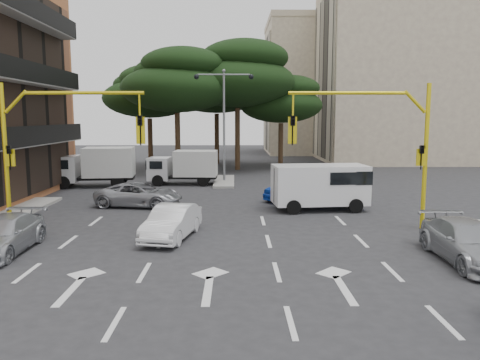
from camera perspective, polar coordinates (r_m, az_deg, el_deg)
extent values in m
plane|color=#28282B|center=(17.73, -3.03, -7.50)|extent=(120.00, 120.00, 0.00)
cube|color=gray|center=(33.42, -1.93, -0.15)|extent=(1.40, 6.00, 0.15)
cube|color=black|center=(27.50, -25.04, 9.82)|extent=(0.12, 14.72, 11.20)
cube|color=tan|center=(52.92, 21.15, 11.93)|extent=(20.00, 12.00, 18.00)
cube|color=black|center=(50.10, 10.13, 12.02)|extent=(0.12, 11.04, 16.20)
cube|color=tan|center=(62.41, 10.84, 10.67)|extent=(16.00, 12.00, 16.00)
cube|color=black|center=(61.31, 3.30, 10.38)|extent=(0.12, 11.04, 14.20)
cube|color=tan|center=(63.40, 11.04, 18.23)|extent=(16.15, 12.15, 0.70)
cylinder|color=#382616|center=(39.44, -7.59, 4.50)|extent=(0.44, 0.44, 4.95)
ellipsoid|color=black|center=(39.44, -7.71, 10.97)|extent=(9.15, 9.15, 3.87)
ellipsoid|color=black|center=(39.13, -6.94, 13.76)|extent=(6.86, 6.86, 2.86)
ellipsoid|color=black|center=(39.90, -8.42, 12.82)|extent=(6.07, 6.07, 2.64)
cylinder|color=#382616|center=(41.14, -0.31, 5.01)|extent=(0.44, 0.44, 5.40)
ellipsoid|color=black|center=(41.20, -0.31, 11.78)|extent=(9.98, 9.98, 4.22)
ellipsoid|color=black|center=(41.00, 0.55, 14.66)|extent=(7.49, 7.49, 3.12)
ellipsoid|color=black|center=(41.62, -1.03, 13.73)|extent=(6.62, 6.62, 2.88)
cylinder|color=#382616|center=(43.85, -10.87, 4.45)|extent=(0.44, 0.44, 4.50)
ellipsoid|color=black|center=(43.81, -11.01, 9.75)|extent=(8.32, 8.32, 3.52)
ellipsoid|color=black|center=(43.41, -10.37, 12.03)|extent=(6.24, 6.24, 2.60)
ellipsoid|color=black|center=(44.26, -11.63, 11.26)|extent=(5.52, 5.52, 2.40)
cylinder|color=#382616|center=(43.39, 4.98, 4.23)|extent=(0.44, 0.44, 4.05)
ellipsoid|color=black|center=(43.32, 5.03, 9.05)|extent=(7.49, 7.49, 3.17)
ellipsoid|color=black|center=(43.05, 5.92, 11.08)|extent=(5.62, 5.62, 2.34)
ellipsoid|color=black|center=(43.61, 4.35, 10.47)|extent=(4.97, 4.97, 2.16)
cylinder|color=#382616|center=(46.18, -2.84, 5.02)|extent=(0.44, 0.44, 4.95)
ellipsoid|color=black|center=(46.18, -2.88, 10.55)|extent=(9.15, 9.15, 3.87)
ellipsoid|color=black|center=(45.90, -2.15, 12.91)|extent=(6.86, 6.86, 2.86)
ellipsoid|color=black|center=(46.59, -3.51, 12.15)|extent=(6.07, 6.07, 2.64)
cylinder|color=yellow|center=(20.72, 21.67, 2.61)|extent=(0.18, 0.18, 6.00)
cylinder|color=yellow|center=(20.46, 20.55, 8.92)|extent=(0.95, 0.14, 0.95)
cylinder|color=yellow|center=(19.66, 12.98, 10.30)|extent=(4.80, 0.14, 0.14)
cylinder|color=yellow|center=(19.25, 6.48, 9.16)|extent=(0.08, 0.08, 0.90)
imported|color=black|center=(19.25, 6.43, 6.04)|extent=(0.20, 0.24, 1.20)
cube|color=yellow|center=(19.33, 6.41, 6.04)|extent=(0.36, 0.06, 1.10)
imported|color=black|center=(20.50, 21.26, 2.58)|extent=(0.16, 0.20, 1.00)
cube|color=yellow|center=(20.59, 21.16, 2.60)|extent=(0.35, 0.08, 0.70)
cylinder|color=yellow|center=(21.31, -26.66, 2.46)|extent=(0.18, 0.18, 6.00)
cylinder|color=yellow|center=(21.02, -25.67, 8.60)|extent=(0.95, 0.14, 0.95)
cylinder|color=yellow|center=(20.04, -18.47, 10.05)|extent=(4.80, 0.14, 0.14)
cylinder|color=yellow|center=(19.48, -12.16, 9.02)|extent=(0.08, 0.08, 0.90)
imported|color=black|center=(19.48, -12.08, 5.93)|extent=(0.20, 0.24, 1.20)
cube|color=yellow|center=(19.56, -12.03, 5.94)|extent=(0.36, 0.06, 1.10)
imported|color=black|center=(21.08, -26.30, 2.43)|extent=(0.16, 0.20, 1.00)
cube|color=yellow|center=(21.17, -26.18, 2.46)|extent=(0.35, 0.08, 0.70)
cylinder|color=slate|center=(33.11, -1.96, 6.42)|extent=(0.16, 0.16, 7.50)
cylinder|color=slate|center=(33.26, -3.58, 12.71)|extent=(1.80, 0.10, 0.10)
sphere|color=black|center=(33.31, -5.33, 12.43)|extent=(0.36, 0.36, 0.36)
cylinder|color=slate|center=(33.22, -0.40, 12.73)|extent=(1.80, 0.10, 0.10)
sphere|color=black|center=(33.23, 1.37, 12.47)|extent=(0.36, 0.36, 0.36)
sphere|color=slate|center=(33.25, -1.99, 13.16)|extent=(0.24, 0.24, 0.24)
imported|color=silver|center=(18.20, -8.31, -5.10)|extent=(2.08, 4.05, 1.27)
imported|color=blue|center=(26.61, 6.79, -0.77)|extent=(4.23, 4.44, 1.49)
imported|color=#ACAFB5|center=(18.11, -26.95, -5.99)|extent=(1.78, 4.31, 1.25)
imported|color=#9C9DA3|center=(24.93, -12.18, -1.76)|extent=(4.72, 2.74, 1.24)
imported|color=#9EA0A5|center=(16.84, 26.03, -6.80)|extent=(1.84, 4.52, 1.31)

